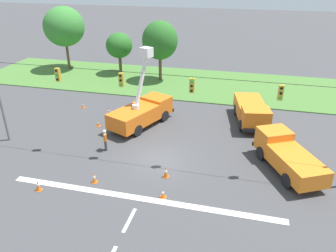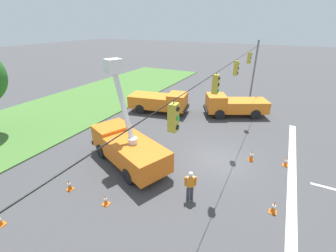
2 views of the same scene
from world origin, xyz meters
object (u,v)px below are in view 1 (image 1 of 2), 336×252
Objects in this scene: traffic_cone_mid_left at (166,172)px; traffic_cone_far_right at (83,105)px; utility_truck_support_far at (251,111)px; traffic_cone_near_bucket at (109,111)px; utility_truck_bucket_lift at (142,111)px; traffic_cone_foreground_right at (94,178)px; tree_far_west at (64,27)px; traffic_cone_far_left at (163,193)px; traffic_cone_foreground_left at (98,123)px; traffic_cone_mid_right at (38,185)px; tree_west at (119,45)px; utility_truck_support_near at (287,155)px; road_worker at (105,139)px; tree_centre at (160,40)px.

traffic_cone_mid_left is 1.35× the size of traffic_cone_far_right.
utility_truck_support_far is 9.75× the size of traffic_cone_near_bucket.
utility_truck_bucket_lift reaches higher than traffic_cone_foreground_right.
utility_truck_support_far is (25.03, -11.83, -4.63)m from tree_far_west.
traffic_cone_far_left is at bearing -5.18° from traffic_cone_foreground_right.
traffic_cone_mid_right is (0.33, -9.65, 0.10)m from traffic_cone_foreground_left.
tree_far_west is 1.56× the size of tree_west.
traffic_cone_far_left is (12.23, -24.05, -3.45)m from tree_west.
traffic_cone_mid_left is at bearing 99.83° from traffic_cone_far_left.
utility_truck_support_near is 11.16× the size of traffic_cone_far_right.
traffic_cone_mid_right is at bearing -88.06° from traffic_cone_foreground_left.
traffic_cone_mid_left reaches higher than traffic_cone_foreground_left.
utility_truck_bucket_lift is 5.26m from road_worker.
road_worker is 6.24m from traffic_cone_mid_right.
tree_west is 3.06× the size of road_worker.
traffic_cone_mid_left reaches higher than traffic_cone_far_right.
utility_truck_support_near reaches higher than traffic_cone_foreground_right.
tree_centre reaches higher than utility_truck_bucket_lift.
traffic_cone_foreground_right is 0.95× the size of traffic_cone_mid_right.
traffic_cone_foreground_right is 13.37m from traffic_cone_far_right.
tree_centre is 24.23m from traffic_cone_mid_right.
utility_truck_support_far is 11.64m from traffic_cone_mid_left.
road_worker reaches higher than traffic_cone_far_right.
traffic_cone_far_left is at bearing -45.85° from traffic_cone_far_right.
traffic_cone_near_bucket is (-3.47, 10.61, -0.02)m from traffic_cone_foreground_right.
traffic_cone_mid_right is 1.16× the size of traffic_cone_far_left.
utility_truck_bucket_lift is 1.06× the size of utility_truck_support_near.
traffic_cone_far_right is at bearing 105.49° from traffic_cone_mid_right.
traffic_cone_far_left is at bearing -74.34° from tree_centre.
tree_west is at bearing 165.20° from tree_centre.
tree_far_west reaches higher than traffic_cone_mid_right.
utility_truck_bucket_lift is 9.81× the size of traffic_cone_foreground_right.
utility_truck_bucket_lift is 10.75× the size of traffic_cone_far_left.
traffic_cone_far_left is (0.38, -2.19, -0.08)m from traffic_cone_mid_left.
tree_west reaches higher than traffic_cone_foreground_left.
utility_truck_support_far is 13.47m from traffic_cone_far_left.
road_worker is at bearing 103.54° from traffic_cone_foreground_right.
tree_centre is 12.53× the size of traffic_cone_foreground_left.
tree_west is at bearing 118.23° from utility_truck_bucket_lift.
traffic_cone_mid_right is at bearing -74.51° from traffic_cone_far_right.
traffic_cone_far_right is (-11.24, 9.79, -0.12)m from traffic_cone_mid_left.
traffic_cone_mid_right is at bearing -155.69° from traffic_cone_mid_left.
traffic_cone_mid_right is 13.71m from traffic_cone_far_right.
traffic_cone_near_bucket is at bearing -48.59° from tree_far_west.
traffic_cone_far_left is at bearing -145.54° from utility_truck_support_near.
traffic_cone_mid_left is at bearing -48.14° from traffic_cone_near_bucket.
road_worker is 2.48× the size of traffic_cone_foreground_right.
road_worker is (-10.87, -7.87, -0.17)m from utility_truck_support_far.
traffic_cone_far_right is at bearing 133.07° from traffic_cone_foreground_left.
utility_truck_bucket_lift is 8.79× the size of traffic_cone_mid_left.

